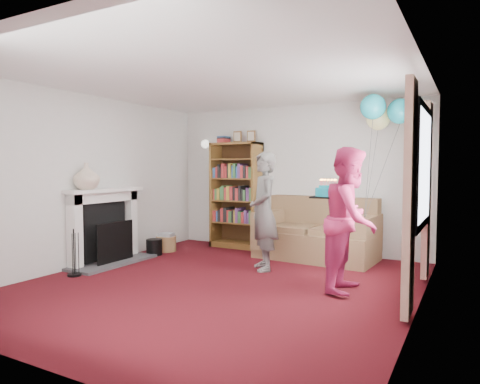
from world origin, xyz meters
The scene contains 16 objects.
ground centered at (0.00, 0.00, 0.00)m, with size 5.00×5.00×0.00m, color #33070A.
wall_back centered at (0.00, 2.51, 1.25)m, with size 4.50×0.02×2.50m, color silver.
wall_left centered at (-2.26, 0.00, 1.25)m, with size 0.02×5.00×2.50m, color silver.
wall_right centered at (2.26, 0.00, 1.25)m, with size 0.02×5.00×2.50m, color silver.
ceiling centered at (0.00, 0.00, 2.50)m, with size 4.50×5.00×0.01m, color white.
fireplace centered at (-2.09, 0.19, 0.51)m, with size 0.55×1.80×1.12m.
window_bay centered at (2.21, 0.60, 1.20)m, with size 0.14×2.02×2.20m.
wall_sconce centered at (-1.75, 2.36, 1.88)m, with size 0.16×0.23×0.16m.
bookcase centered at (-1.04, 2.30, 0.92)m, with size 0.89×0.42×2.09m.
sofa centered at (0.56, 2.07, 0.36)m, with size 1.81×0.96×0.96m.
wicker_basket centered at (-1.90, 1.35, 0.14)m, with size 0.34×0.34×0.32m.
person_striped centered at (0.14, 0.95, 0.83)m, with size 0.60×0.40×1.65m, color black.
person_magenta centered at (1.48, 0.50, 0.84)m, with size 0.81×0.63×1.67m, color #B32354.
birthday_cake centered at (1.20, 0.53, 1.14)m, with size 0.36×0.36×0.22m.
balloons centered at (1.57, 1.90, 2.22)m, with size 0.68×0.73×1.77m.
mantel_vase centered at (-2.12, -0.15, 1.32)m, with size 0.36×0.36×0.38m, color beige.
Camera 1 is at (2.72, -4.43, 1.44)m, focal length 32.00 mm.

